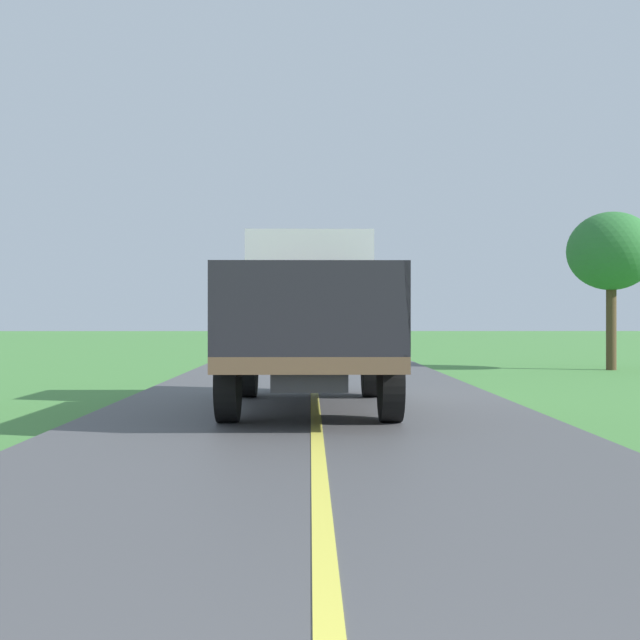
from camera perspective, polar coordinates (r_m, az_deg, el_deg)
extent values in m
cube|color=#2D2D30|center=(11.97, -0.75, -3.45)|extent=(0.90, 5.51, 0.24)
cube|color=brown|center=(11.96, -0.75, -2.49)|extent=(2.30, 5.80, 0.20)
cube|color=silver|center=(13.91, -0.75, 2.18)|extent=(2.10, 1.90, 1.90)
cube|color=black|center=(14.88, -0.75, 3.32)|extent=(1.78, 0.02, 0.76)
cube|color=#232328|center=(11.03, -6.53, 0.67)|extent=(0.08, 3.85, 1.10)
cube|color=#232328|center=(11.03, 5.02, 0.67)|extent=(0.08, 3.85, 1.10)
cube|color=#232328|center=(9.09, -0.76, 0.82)|extent=(2.30, 0.08, 1.10)
cube|color=#232328|center=(12.86, -0.75, 0.58)|extent=(2.30, 0.08, 1.10)
cylinder|color=black|center=(13.81, -5.12, -3.40)|extent=(0.28, 1.00, 1.00)
cylinder|color=black|center=(13.81, 3.62, -3.40)|extent=(0.28, 1.00, 1.00)
cylinder|color=black|center=(10.44, -6.55, -4.51)|extent=(0.28, 1.00, 1.00)
cylinder|color=black|center=(10.44, 5.03, -4.51)|extent=(0.28, 1.00, 1.00)
ellipsoid|color=gold|center=(11.01, -0.68, 1.98)|extent=(0.47, 0.60, 0.48)
ellipsoid|color=gold|center=(11.92, -3.33, -1.18)|extent=(0.49, 0.56, 0.40)
ellipsoid|color=#A9B922|center=(9.55, -4.91, 2.25)|extent=(0.55, 0.65, 0.37)
ellipsoid|color=gold|center=(10.57, -4.42, 0.59)|extent=(0.41, 0.45, 0.49)
ellipsoid|color=#A6C733|center=(9.92, -1.31, -1.51)|extent=(0.41, 0.45, 0.52)
ellipsoid|color=#B9CD1D|center=(10.04, -1.83, -1.39)|extent=(0.41, 0.46, 0.44)
ellipsoid|color=#AAC623|center=(12.09, -1.73, 1.78)|extent=(0.41, 0.51, 0.37)
cylinder|color=#4C3823|center=(23.82, 20.03, -0.53)|extent=(0.28, 0.28, 2.36)
ellipsoid|color=#2D7033|center=(23.90, 20.03, 4.64)|extent=(2.43, 2.43, 2.19)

